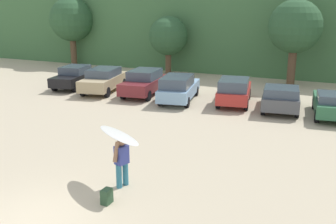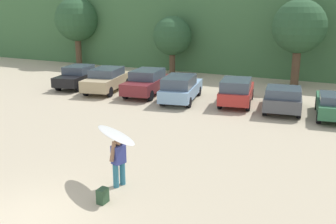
{
  "view_description": "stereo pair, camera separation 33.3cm",
  "coord_description": "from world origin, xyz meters",
  "px_view_note": "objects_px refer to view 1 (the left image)",
  "views": [
    {
      "loc": [
        7.18,
        -6.59,
        5.55
      ],
      "look_at": [
        0.25,
        8.0,
        1.1
      ],
      "focal_mm": 40.74,
      "sensor_mm": 36.0,
      "label": 1
    },
    {
      "loc": [
        7.48,
        -6.45,
        5.55
      ],
      "look_at": [
        0.25,
        8.0,
        1.1
      ],
      "focal_mm": 40.74,
      "sensor_mm": 36.0,
      "label": 2
    }
  ],
  "objects_px": {
    "parked_car_sky_blue": "(179,88)",
    "parked_car_maroon": "(144,82)",
    "parked_car_black": "(75,76)",
    "parked_car_tan": "(104,79)",
    "parked_car_red": "(234,91)",
    "parked_car_forest_green": "(334,104)",
    "person_adult": "(122,159)",
    "surfboard_white": "(118,135)",
    "backpack_dropped": "(107,196)",
    "parked_car_dark_gray": "(281,97)"
  },
  "relations": [
    {
      "from": "person_adult",
      "to": "parked_car_dark_gray",
      "type": "bearing_deg",
      "value": -89.12
    },
    {
      "from": "parked_car_sky_blue",
      "to": "parked_car_dark_gray",
      "type": "relative_size",
      "value": 1.13
    },
    {
      "from": "parked_car_maroon",
      "to": "parked_car_forest_green",
      "type": "bearing_deg",
      "value": -100.83
    },
    {
      "from": "backpack_dropped",
      "to": "parked_car_tan",
      "type": "bearing_deg",
      "value": 124.85
    },
    {
      "from": "parked_car_dark_gray",
      "to": "surfboard_white",
      "type": "xyz_separation_m",
      "value": [
        -3.11,
        -11.64,
        0.93
      ]
    },
    {
      "from": "parked_car_black",
      "to": "backpack_dropped",
      "type": "xyz_separation_m",
      "value": [
        11.65,
        -13.15,
        -0.56
      ]
    },
    {
      "from": "parked_car_tan",
      "to": "backpack_dropped",
      "type": "bearing_deg",
      "value": -158.04
    },
    {
      "from": "parked_car_maroon",
      "to": "person_adult",
      "type": "bearing_deg",
      "value": -162.65
    },
    {
      "from": "parked_car_maroon",
      "to": "parked_car_forest_green",
      "type": "relative_size",
      "value": 1.11
    },
    {
      "from": "surfboard_white",
      "to": "person_adult",
      "type": "bearing_deg",
      "value": -175.07
    },
    {
      "from": "parked_car_sky_blue",
      "to": "surfboard_white",
      "type": "xyz_separation_m",
      "value": [
        2.89,
        -11.22,
        0.85
      ]
    },
    {
      "from": "parked_car_black",
      "to": "person_adult",
      "type": "relative_size",
      "value": 2.91
    },
    {
      "from": "parked_car_sky_blue",
      "to": "parked_car_forest_green",
      "type": "height_order",
      "value": "parked_car_sky_blue"
    },
    {
      "from": "parked_car_black",
      "to": "surfboard_white",
      "type": "distance_m",
      "value": 16.47
    },
    {
      "from": "parked_car_maroon",
      "to": "parked_car_black",
      "type": "bearing_deg",
      "value": 81.33
    },
    {
      "from": "parked_car_black",
      "to": "person_adult",
      "type": "xyz_separation_m",
      "value": [
        11.47,
        -11.99,
        0.13
      ]
    },
    {
      "from": "parked_car_maroon",
      "to": "surfboard_white",
      "type": "relative_size",
      "value": 2.04
    },
    {
      "from": "parked_car_red",
      "to": "parked_car_tan",
      "type": "bearing_deg",
      "value": 81.24
    },
    {
      "from": "parked_car_sky_blue",
      "to": "parked_car_dark_gray",
      "type": "bearing_deg",
      "value": -97.75
    },
    {
      "from": "person_adult",
      "to": "parked_car_tan",
      "type": "bearing_deg",
      "value": -38.02
    },
    {
      "from": "parked_car_forest_green",
      "to": "person_adult",
      "type": "xyz_separation_m",
      "value": [
        -5.7,
        -11.49,
        0.19
      ]
    },
    {
      "from": "backpack_dropped",
      "to": "parked_car_maroon",
      "type": "bearing_deg",
      "value": 114.43
    },
    {
      "from": "parked_car_tan",
      "to": "parked_car_maroon",
      "type": "relative_size",
      "value": 1.03
    },
    {
      "from": "person_adult",
      "to": "parked_car_maroon",
      "type": "bearing_deg",
      "value": -49.1
    },
    {
      "from": "parked_car_maroon",
      "to": "parked_car_dark_gray",
      "type": "distance_m",
      "value": 8.75
    },
    {
      "from": "parked_car_maroon",
      "to": "backpack_dropped",
      "type": "distance_m",
      "value": 14.43
    },
    {
      "from": "parked_car_dark_gray",
      "to": "parked_car_sky_blue",
      "type": "bearing_deg",
      "value": 85.56
    },
    {
      "from": "parked_car_forest_green",
      "to": "person_adult",
      "type": "height_order",
      "value": "person_adult"
    },
    {
      "from": "parked_car_tan",
      "to": "parked_car_red",
      "type": "height_order",
      "value": "parked_car_red"
    },
    {
      "from": "parked_car_tan",
      "to": "parked_car_red",
      "type": "relative_size",
      "value": 1.1
    },
    {
      "from": "parked_car_dark_gray",
      "to": "backpack_dropped",
      "type": "height_order",
      "value": "parked_car_dark_gray"
    },
    {
      "from": "parked_car_forest_green",
      "to": "surfboard_white",
      "type": "height_order",
      "value": "surfboard_white"
    },
    {
      "from": "parked_car_black",
      "to": "parked_car_maroon",
      "type": "xyz_separation_m",
      "value": [
        5.69,
        -0.02,
        0.06
      ]
    },
    {
      "from": "parked_car_sky_blue",
      "to": "surfboard_white",
      "type": "bearing_deg",
      "value": -177.26
    },
    {
      "from": "parked_car_forest_green",
      "to": "backpack_dropped",
      "type": "xyz_separation_m",
      "value": [
        -5.52,
        -12.64,
        -0.51
      ]
    },
    {
      "from": "parked_car_maroon",
      "to": "surfboard_white",
      "type": "distance_m",
      "value": 13.2
    },
    {
      "from": "parked_car_black",
      "to": "parked_car_sky_blue",
      "type": "distance_m",
      "value": 8.47
    },
    {
      "from": "parked_car_maroon",
      "to": "person_adult",
      "type": "xyz_separation_m",
      "value": [
        5.78,
        -11.97,
        0.07
      ]
    },
    {
      "from": "parked_car_tan",
      "to": "parked_car_dark_gray",
      "type": "bearing_deg",
      "value": -102.53
    },
    {
      "from": "parked_car_forest_green",
      "to": "parked_car_black",
      "type": "bearing_deg",
      "value": 80.88
    },
    {
      "from": "backpack_dropped",
      "to": "person_adult",
      "type": "bearing_deg",
      "value": 99.04
    },
    {
      "from": "parked_car_black",
      "to": "parked_car_red",
      "type": "height_order",
      "value": "parked_car_red"
    },
    {
      "from": "parked_car_red",
      "to": "parked_car_forest_green",
      "type": "height_order",
      "value": "parked_car_red"
    },
    {
      "from": "parked_car_sky_blue",
      "to": "parked_car_maroon",
      "type": "bearing_deg",
      "value": 64.5
    },
    {
      "from": "parked_car_tan",
      "to": "parked_car_maroon",
      "type": "xyz_separation_m",
      "value": [
        2.94,
        0.33,
        0.01
      ]
    },
    {
      "from": "parked_car_dark_gray",
      "to": "parked_car_forest_green",
      "type": "relative_size",
      "value": 1.02
    },
    {
      "from": "parked_car_black",
      "to": "parked_car_red",
      "type": "xyz_separation_m",
      "value": [
        11.71,
        0.0,
        0.04
      ]
    },
    {
      "from": "parked_car_black",
      "to": "surfboard_white",
      "type": "bearing_deg",
      "value": -149.02
    },
    {
      "from": "parked_car_tan",
      "to": "parked_car_sky_blue",
      "type": "bearing_deg",
      "value": -106.32
    },
    {
      "from": "parked_car_red",
      "to": "parked_car_dark_gray",
      "type": "height_order",
      "value": "parked_car_red"
    }
  ]
}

